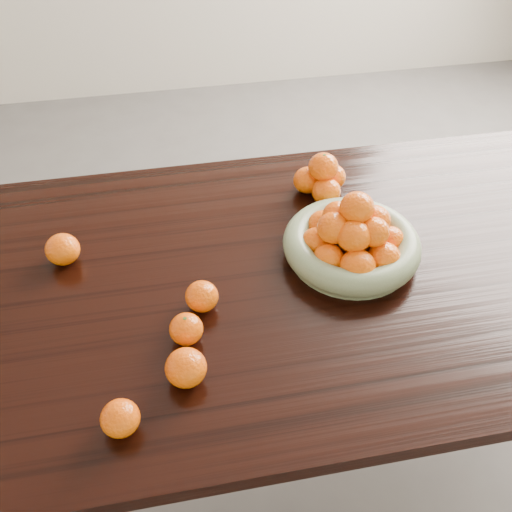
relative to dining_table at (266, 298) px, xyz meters
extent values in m
plane|color=#504E4C|center=(0.00, 0.00, -0.66)|extent=(5.00, 5.00, 0.00)
cube|color=black|center=(0.00, 0.00, 0.07)|extent=(2.00, 1.00, 0.04)
cube|color=black|center=(0.93, 0.43, -0.31)|extent=(0.08, 0.08, 0.71)
cylinder|color=gray|center=(0.22, 0.02, 0.10)|extent=(0.30, 0.30, 0.02)
torus|color=gray|center=(0.22, 0.02, 0.13)|extent=(0.34, 0.34, 0.06)
ellipsoid|color=#FF6A07|center=(0.31, 0.01, 0.14)|extent=(0.07, 0.07, 0.07)
ellipsoid|color=#FF6A07|center=(0.29, 0.08, 0.14)|extent=(0.08, 0.08, 0.08)
ellipsoid|color=#FF6A07|center=(0.24, 0.11, 0.14)|extent=(0.07, 0.07, 0.07)
ellipsoid|color=#FF6A07|center=(0.16, 0.09, 0.14)|extent=(0.08, 0.08, 0.07)
ellipsoid|color=#FF6A07|center=(0.13, 0.03, 0.14)|extent=(0.08, 0.08, 0.07)
ellipsoid|color=#FF6A07|center=(0.14, -0.03, 0.14)|extent=(0.08, 0.08, 0.07)
ellipsoid|color=#FF6A07|center=(0.20, -0.07, 0.14)|extent=(0.09, 0.09, 0.08)
ellipsoid|color=#FF6A07|center=(0.27, -0.06, 0.14)|extent=(0.08, 0.08, 0.08)
ellipsoid|color=#FF6A07|center=(0.22, 0.02, 0.14)|extent=(0.08, 0.08, 0.07)
ellipsoid|color=#FF6A07|center=(0.27, 0.03, 0.19)|extent=(0.08, 0.08, 0.07)
ellipsoid|color=#FF6A07|center=(0.23, 0.07, 0.19)|extent=(0.09, 0.09, 0.08)
ellipsoid|color=#FF6A07|center=(0.19, 0.06, 0.19)|extent=(0.08, 0.08, 0.07)
ellipsoid|color=#FF6A07|center=(0.16, 0.01, 0.20)|extent=(0.08, 0.08, 0.07)
ellipsoid|color=#FF6A07|center=(0.20, -0.02, 0.20)|extent=(0.08, 0.08, 0.08)
ellipsoid|color=#FF6A07|center=(0.25, -0.02, 0.20)|extent=(0.08, 0.08, 0.07)
ellipsoid|color=#FF6A07|center=(0.22, 0.03, 0.24)|extent=(0.08, 0.08, 0.08)
ellipsoid|color=#FF6A07|center=(0.22, 0.24, 0.13)|extent=(0.08, 0.08, 0.07)
ellipsoid|color=#FF6A07|center=(0.25, 0.31, 0.13)|extent=(0.08, 0.08, 0.07)
ellipsoid|color=#FF6A07|center=(0.18, 0.30, 0.13)|extent=(0.08, 0.08, 0.07)
ellipsoid|color=#FF6A07|center=(0.21, 0.29, 0.18)|extent=(0.08, 0.08, 0.08)
ellipsoid|color=#FF6A07|center=(-0.21, -0.17, 0.12)|extent=(0.07, 0.07, 0.07)
ellipsoid|color=#FF6A07|center=(-0.35, -0.36, 0.12)|extent=(0.07, 0.07, 0.07)
ellipsoid|color=#FF6A07|center=(-0.17, -0.08, 0.12)|extent=(0.08, 0.08, 0.07)
ellipsoid|color=#FF6A07|center=(-0.48, 0.13, 0.13)|extent=(0.08, 0.08, 0.08)
ellipsoid|color=#FF6A07|center=(-0.22, -0.27, 0.13)|extent=(0.08, 0.08, 0.08)
camera|label=1|loc=(-0.21, -0.96, 1.06)|focal=40.00mm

